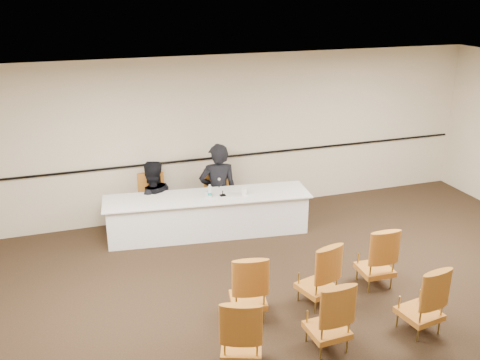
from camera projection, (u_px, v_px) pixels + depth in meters
name	position (u px, v px, depth m)	size (l,w,h in m)	color
floor	(322.00, 323.00, 7.00)	(10.00, 10.00, 0.00)	black
ceiling	(337.00, 96.00, 5.96)	(10.00, 10.00, 0.00)	silver
wall_back	(230.00, 135.00, 10.04)	(10.00, 0.04, 3.00)	beige
wall_rail	(230.00, 156.00, 10.14)	(9.80, 0.04, 0.03)	black
panel_table	(208.00, 215.00, 9.40)	(3.57, 0.83, 0.72)	white
panelist_main	(218.00, 193.00, 9.89)	(0.70, 0.46, 1.92)	black
panelist_main_chair	(218.00, 196.00, 9.90)	(0.50, 0.50, 0.95)	#C06E22
panelist_second	(153.00, 206.00, 9.71)	(0.84, 0.66, 1.73)	black
panelist_second_chair	(152.00, 201.00, 9.67)	(0.50, 0.50, 0.95)	#C06E22
papers	(235.00, 195.00, 9.33)	(0.30, 0.22, 0.00)	silver
microphone	(223.00, 188.00, 9.23)	(0.10, 0.21, 0.29)	black
water_bottle	(210.00, 191.00, 9.18)	(0.07, 0.07, 0.23)	teal
drinking_glass	(207.00, 194.00, 9.22)	(0.06, 0.06, 0.10)	silver
coffee_cup	(244.00, 191.00, 9.29)	(0.09, 0.09, 0.14)	white
aud_chair_front_left	(248.00, 285.00, 6.99)	(0.50, 0.50, 0.95)	#C06E22
aud_chair_front_mid	(318.00, 273.00, 7.28)	(0.50, 0.50, 0.95)	#C06E22
aud_chair_front_right	(376.00, 256.00, 7.74)	(0.50, 0.50, 0.95)	#C06E22
aud_chair_back_left	(242.00, 331.00, 6.06)	(0.50, 0.50, 0.95)	#C06E22
aud_chair_back_mid	(328.00, 314.00, 6.38)	(0.50, 0.50, 0.95)	#C06E22
aud_chair_back_right	(421.00, 298.00, 6.70)	(0.50, 0.50, 0.95)	#C06E22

